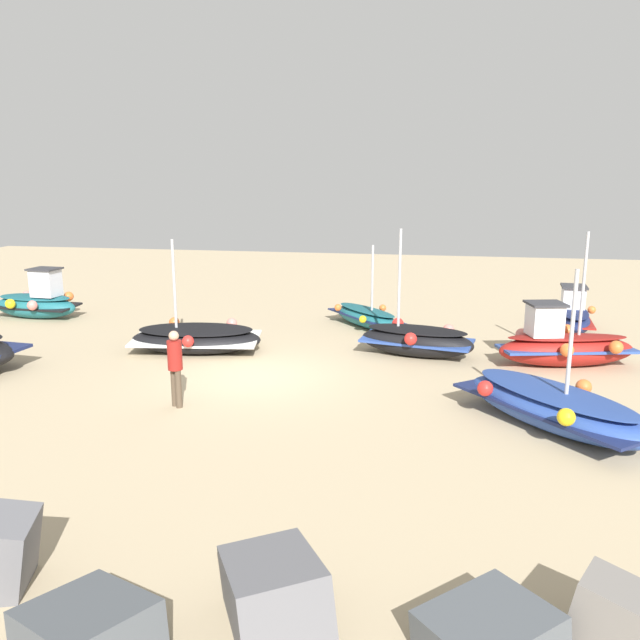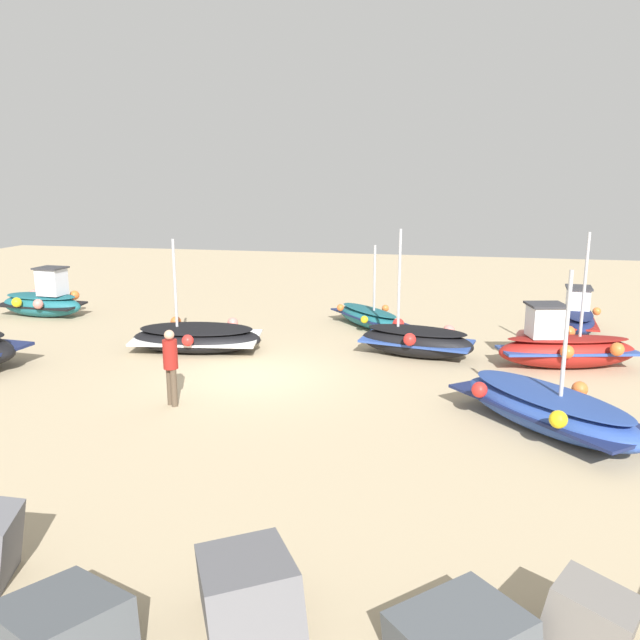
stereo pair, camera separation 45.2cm
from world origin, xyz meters
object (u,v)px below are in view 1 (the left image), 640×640
(fishing_boat_0, at_px, (37,302))
(fishing_boat_7, at_px, (564,345))
(fishing_boat_1, at_px, (553,406))
(fishing_boat_6, at_px, (417,340))
(fishing_boat_4, at_px, (366,316))
(fishing_boat_5, at_px, (573,315))
(person_walking, at_px, (175,363))
(fishing_boat_2, at_px, (196,338))

(fishing_boat_0, bearing_deg, fishing_boat_7, -5.38)
(fishing_boat_1, relative_size, fishing_boat_6, 1.17)
(fishing_boat_7, bearing_deg, fishing_boat_4, -45.49)
(fishing_boat_0, relative_size, fishing_boat_1, 0.77)
(fishing_boat_1, distance_m, fishing_boat_6, 5.59)
(fishing_boat_6, bearing_deg, fishing_boat_1, -46.97)
(fishing_boat_5, height_order, fishing_boat_7, fishing_boat_7)
(fishing_boat_4, xyz_separation_m, fishing_boat_7, (-5.72, 3.56, 0.22))
(fishing_boat_4, bearing_deg, person_walking, 118.32)
(fishing_boat_0, bearing_deg, person_walking, -38.09)
(fishing_boat_2, distance_m, person_walking, 4.58)
(fishing_boat_0, relative_size, person_walking, 1.89)
(fishing_boat_2, xyz_separation_m, fishing_boat_7, (-10.19, -0.50, 0.16))
(fishing_boat_7, bearing_deg, fishing_boat_0, -22.39)
(fishing_boat_6, bearing_deg, person_walking, -123.01)
(fishing_boat_0, distance_m, fishing_boat_7, 17.69)
(fishing_boat_5, relative_size, fishing_boat_7, 0.83)
(fishing_boat_0, height_order, fishing_boat_4, fishing_boat_4)
(fishing_boat_4, relative_size, fishing_boat_7, 0.85)
(fishing_boat_4, xyz_separation_m, person_walking, (3.20, 8.43, 0.64))
(fishing_boat_1, distance_m, fishing_boat_5, 9.33)
(fishing_boat_5, bearing_deg, fishing_boat_2, 119.31)
(fishing_boat_0, bearing_deg, fishing_boat_5, 9.18)
(fishing_boat_1, relative_size, fishing_boat_7, 1.10)
(fishing_boat_7, bearing_deg, fishing_boat_2, -10.72)
(fishing_boat_6, distance_m, person_walking, 7.18)
(fishing_boat_7, distance_m, person_walking, 10.17)
(fishing_boat_0, bearing_deg, fishing_boat_4, 7.59)
(fishing_boat_1, relative_size, person_walking, 2.45)
(fishing_boat_5, bearing_deg, fishing_boat_0, 100.76)
(person_walking, bearing_deg, fishing_boat_2, 48.67)
(fishing_boat_0, relative_size, fishing_boat_4, 1.00)
(fishing_boat_6, xyz_separation_m, fishing_boat_7, (-3.91, 0.24, 0.10))
(fishing_boat_4, distance_m, fishing_boat_5, 6.87)
(fishing_boat_2, bearing_deg, fishing_boat_7, -5.19)
(fishing_boat_1, bearing_deg, fishing_boat_2, 24.27)
(fishing_boat_6, bearing_deg, fishing_boat_2, -161.74)
(fishing_boat_0, distance_m, fishing_boat_2, 7.97)
(fishing_boat_7, bearing_deg, fishing_boat_1, 64.21)
(fishing_boat_1, xyz_separation_m, person_walking, (7.94, 0.35, 0.56))
(fishing_boat_6, bearing_deg, fishing_boat_5, 52.42)
(fishing_boat_1, bearing_deg, fishing_boat_4, -11.80)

